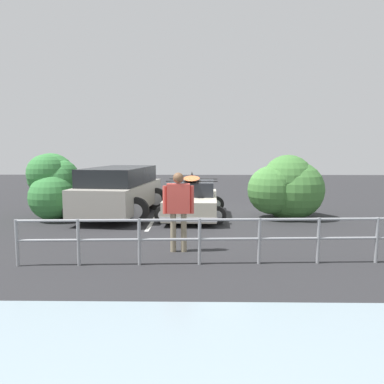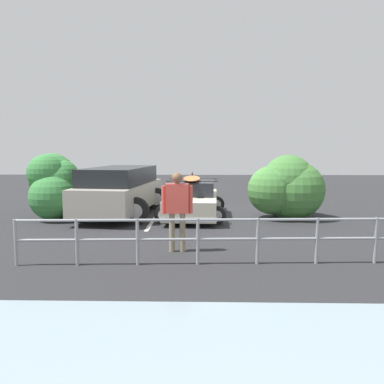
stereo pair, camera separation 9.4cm
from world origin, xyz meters
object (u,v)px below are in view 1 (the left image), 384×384
object	(u,v)px
bush_near_right	(53,185)
person_bystander	(178,205)
suv_car	(120,190)
sedan_car	(192,200)
bush_near_left	(288,188)

from	to	relation	value
bush_near_right	person_bystander	bearing A→B (deg)	136.94
person_bystander	bush_near_right	xyz separation A→B (m)	(4.52, -4.22, 0.05)
suv_car	bush_near_right	distance (m)	2.26
person_bystander	sedan_car	bearing A→B (deg)	-93.15
person_bystander	bush_near_left	xyz separation A→B (m)	(-3.56, -4.44, -0.07)
suv_car	bush_near_right	world-z (taller)	bush_near_right
person_bystander	bush_near_right	size ratio (longest dim) A/B	0.81
bush_near_left	bush_near_right	world-z (taller)	bush_near_right
person_bystander	bush_near_left	size ratio (longest dim) A/B	0.70
sedan_car	bush_near_right	distance (m)	4.81
bush_near_left	bush_near_right	distance (m)	8.08
bush_near_right	bush_near_left	bearing A→B (deg)	-178.41
sedan_car	suv_car	bearing A→B (deg)	-4.67
sedan_car	bush_near_right	size ratio (longest dim) A/B	1.83
sedan_car	person_bystander	world-z (taller)	person_bystander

